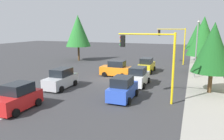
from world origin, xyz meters
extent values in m
plane|color=#353538|center=(0.00, 0.00, 0.00)|extent=(120.00, 120.00, 0.00)
cube|color=gray|center=(-5.00, 10.50, 0.07)|extent=(80.00, 4.00, 0.15)
cube|color=silver|center=(12.30, -3.00, 0.01)|extent=(2.20, 0.36, 0.01)
cone|color=silver|center=(11.00, -3.00, 0.01)|extent=(0.01, 1.10, 1.10)
cylinder|color=yellow|center=(6.00, 7.50, 2.83)|extent=(0.18, 0.18, 5.66)
cylinder|color=yellow|center=(6.00, 5.25, 5.51)|extent=(0.12, 4.50, 0.12)
cube|color=black|center=(6.00, 3.36, 4.93)|extent=(0.36, 0.32, 0.96)
sphere|color=red|center=(6.00, 3.18, 5.23)|extent=(0.18, 0.18, 0.18)
sphere|color=yellow|center=(6.00, 3.18, 4.93)|extent=(0.18, 0.18, 0.18)
sphere|color=green|center=(6.00, 3.18, 4.63)|extent=(0.18, 0.18, 0.18)
cylinder|color=yellow|center=(-14.00, 7.50, 2.97)|extent=(0.18, 0.18, 5.93)
cylinder|color=yellow|center=(-14.00, 5.25, 5.78)|extent=(0.12, 4.50, 0.12)
cube|color=black|center=(-14.00, 3.36, 5.20)|extent=(0.36, 0.32, 0.96)
sphere|color=red|center=(-14.00, 3.18, 5.50)|extent=(0.18, 0.18, 0.18)
sphere|color=yellow|center=(-14.00, 3.18, 5.20)|extent=(0.18, 0.18, 0.18)
sphere|color=green|center=(-14.00, 3.18, 4.90)|extent=(0.18, 0.18, 0.18)
cylinder|color=slate|center=(-4.00, 9.20, 3.50)|extent=(0.14, 0.14, 7.00)
cylinder|color=slate|center=(-3.10, 9.20, 6.80)|extent=(1.80, 0.10, 0.10)
ellipsoid|color=silver|center=(-2.20, 9.20, 6.65)|extent=(0.56, 0.28, 0.20)
cylinder|color=brown|center=(-8.00, 10.00, 1.28)|extent=(0.36, 0.36, 2.57)
cone|color=#1E6023|center=(-8.00, 10.00, 4.94)|extent=(4.11, 4.11, 5.14)
cylinder|color=brown|center=(2.00, 10.50, 1.12)|extent=(0.36, 0.36, 2.24)
cone|color=#19511E|center=(2.00, 10.50, 4.28)|extent=(3.58, 3.58, 4.48)
cylinder|color=brown|center=(-18.00, 9.50, 1.24)|extent=(0.36, 0.36, 2.47)
cone|color=#1E6023|center=(-18.00, 9.50, 4.75)|extent=(3.96, 3.96, 4.95)
cylinder|color=brown|center=(-12.00, -11.00, 1.42)|extent=(0.36, 0.36, 2.84)
cone|color=#28752D|center=(-12.00, -11.00, 5.47)|extent=(4.54, 4.54, 5.67)
cube|color=orange|center=(-2.00, -0.14, 0.69)|extent=(1.71, 3.76, 1.05)
cube|color=black|center=(-2.00, 0.05, 1.60)|extent=(1.51, 1.95, 0.76)
cylinder|color=black|center=(-1.08, -1.30, 0.30)|extent=(0.20, 0.60, 0.60)
cylinder|color=black|center=(-2.92, -1.30, 0.30)|extent=(0.20, 0.60, 0.60)
cylinder|color=black|center=(-1.08, 1.03, 0.30)|extent=(0.20, 0.60, 0.60)
cylinder|color=black|center=(-2.92, 1.03, 0.30)|extent=(0.20, 0.60, 0.60)
cube|color=blue|center=(6.18, 3.45, 0.69)|extent=(3.81, 1.72, 1.05)
cube|color=black|center=(6.38, 3.45, 1.60)|extent=(1.98, 1.51, 0.76)
cylinder|color=black|center=(5.00, 2.54, 0.30)|extent=(0.60, 0.20, 0.60)
cylinder|color=black|center=(5.00, 4.37, 0.30)|extent=(0.60, 0.20, 0.60)
cylinder|color=black|center=(7.37, 2.54, 0.30)|extent=(0.60, 0.20, 0.60)
cylinder|color=black|center=(7.37, 4.37, 0.30)|extent=(0.60, 0.20, 0.60)
cube|color=red|center=(11.27, -3.15, 0.69)|extent=(3.70, 1.78, 1.05)
cube|color=black|center=(11.08, -3.15, 1.60)|extent=(1.93, 1.56, 0.76)
cylinder|color=black|center=(12.41, -2.20, 0.30)|extent=(0.60, 0.20, 0.60)
cylinder|color=black|center=(10.12, -2.20, 0.30)|extent=(0.60, 0.20, 0.60)
cylinder|color=black|center=(10.12, -4.10, 0.30)|extent=(0.60, 0.20, 0.60)
cube|color=#B2B5BA|center=(5.11, -3.47, 0.69)|extent=(4.09, 1.69, 1.05)
cube|color=black|center=(4.91, -3.47, 1.60)|extent=(2.13, 1.49, 0.76)
cylinder|color=black|center=(6.38, -2.56, 0.30)|extent=(0.60, 0.20, 0.60)
cylinder|color=black|center=(6.38, -4.37, 0.30)|extent=(0.60, 0.20, 0.60)
cylinder|color=black|center=(3.85, -2.56, 0.30)|extent=(0.60, 0.20, 0.60)
cylinder|color=black|center=(3.85, -4.37, 0.30)|extent=(0.60, 0.20, 0.60)
cube|color=yellow|center=(-5.93, 3.01, 0.69)|extent=(4.03, 1.68, 1.05)
cube|color=black|center=(-5.73, 3.01, 1.60)|extent=(2.10, 1.48, 0.76)
cylinder|color=black|center=(-7.18, 2.12, 0.30)|extent=(0.60, 0.20, 0.60)
cylinder|color=black|center=(-7.18, 3.91, 0.30)|extent=(0.60, 0.20, 0.60)
cylinder|color=black|center=(-4.68, 2.12, 0.30)|extent=(0.60, 0.20, 0.60)
cylinder|color=black|center=(-4.68, 3.91, 0.30)|extent=(0.60, 0.20, 0.60)
cube|color=white|center=(1.21, 3.59, 0.69)|extent=(4.01, 1.68, 1.05)
cube|color=black|center=(1.41, 3.59, 1.60)|extent=(2.09, 1.48, 0.76)
cylinder|color=black|center=(-0.03, 2.69, 0.30)|extent=(0.60, 0.20, 0.60)
cylinder|color=black|center=(-0.03, 4.49, 0.30)|extent=(0.60, 0.20, 0.60)
cylinder|color=black|center=(2.45, 2.69, 0.30)|extent=(0.60, 0.20, 0.60)
cylinder|color=black|center=(2.45, 4.49, 0.30)|extent=(0.60, 0.20, 0.60)
camera|label=1|loc=(22.98, 8.80, 6.01)|focal=34.39mm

